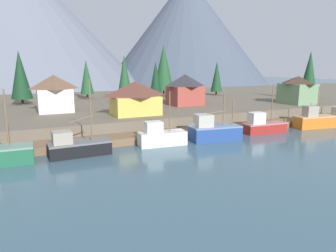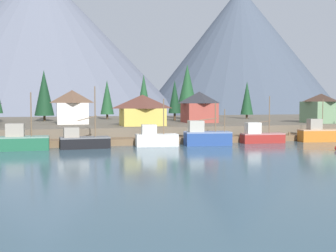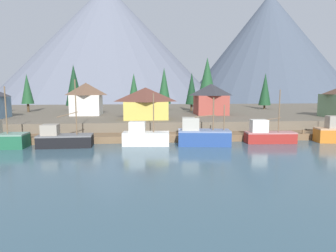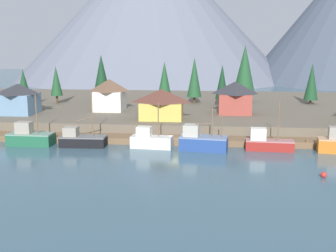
{
  "view_description": "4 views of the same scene",
  "coord_description": "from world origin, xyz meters",
  "views": [
    {
      "loc": [
        -20.09,
        -38.15,
        10.51
      ],
      "look_at": [
        -1.75,
        1.11,
        1.97
      ],
      "focal_mm": 32.76,
      "sensor_mm": 36.0,
      "label": 1
    },
    {
      "loc": [
        -19.64,
        -65.0,
        6.87
      ],
      "look_at": [
        -0.57,
        3.91,
        2.71
      ],
      "focal_mm": 45.95,
      "sensor_mm": 36.0,
      "label": 2
    },
    {
      "loc": [
        -4.71,
        -42.42,
        7.8
      ],
      "look_at": [
        -0.45,
        2.17,
        2.18
      ],
      "focal_mm": 31.9,
      "sensor_mm": 36.0,
      "label": 3
    },
    {
      "loc": [
        4.77,
        -63.27,
        15.41
      ],
      "look_at": [
        -1.64,
        1.56,
        2.88
      ],
      "focal_mm": 44.11,
      "sensor_mm": 36.0,
      "label": 4
    }
  ],
  "objects": [
    {
      "name": "house_white",
      "position": [
        -15.38,
        19.2,
        5.81
      ],
      "size": [
        6.03,
        6.16,
        6.46
      ],
      "color": "silver",
      "rests_on": "shoreline_bank"
    },
    {
      "name": "conifer_back_left",
      "position": [
        -35.24,
        22.69,
        7.29
      ],
      "size": [
        3.12,
        3.12,
        8.13
      ],
      "color": "#4C3823",
      "rests_on": "shoreline_bank"
    },
    {
      "name": "conifer_near_right",
      "position": [
        -20.67,
        33.15,
        8.64
      ],
      "size": [
        4.22,
        4.22,
        11.12
      ],
      "color": "#4C3823",
      "rests_on": "shoreline_bank"
    },
    {
      "name": "fishing_boat_black",
      "position": [
        -14.98,
        -1.7,
        1.09
      ],
      "size": [
        7.18,
        3.08,
        9.01
      ],
      "rotation": [
        0.0,
        0.0,
        0.03
      ],
      "color": "black",
      "rests_on": "ground_plane"
    },
    {
      "name": "fishing_boat_red",
      "position": [
        13.71,
        -1.39,
        1.19
      ],
      "size": [
        7.21,
        2.59,
        7.67
      ],
      "rotation": [
        0.0,
        0.0,
        -0.06
      ],
      "color": "maroon",
      "rests_on": "ground_plane"
    },
    {
      "name": "dock",
      "position": [
        0.0,
        1.99,
        0.5
      ],
      "size": [
        80.0,
        4.0,
        1.6
      ],
      "color": "brown",
      "rests_on": "ground_plane"
    },
    {
      "name": "conifer_near_left",
      "position": [
        13.12,
        35.65,
        10.1
      ],
      "size": [
        5.27,
        5.27,
        13.4
      ],
      "color": "#4C3823",
      "rests_on": "shoreline_bank"
    },
    {
      "name": "house_blue",
      "position": [
        -32.05,
        13.36,
        5.52
      ],
      "size": [
        6.67,
        6.86,
        5.92
      ],
      "color": "#6689A8",
      "rests_on": "shoreline_bank"
    },
    {
      "name": "house_yellow",
      "position": [
        -3.64,
        9.88,
        5.32
      ],
      "size": [
        7.9,
        5.62,
        5.51
      ],
      "color": "gold",
      "rests_on": "shoreline_bank"
    },
    {
      "name": "conifer_mid_right",
      "position": [
        28.04,
        33.3,
        7.64
      ],
      "size": [
        3.13,
        3.13,
        9.31
      ],
      "color": "#4C3823",
      "rests_on": "shoreline_bank"
    },
    {
      "name": "channel_buoy",
      "position": [
        18.69,
        -14.3,
        0.35
      ],
      "size": [
        0.7,
        0.7,
        0.7
      ],
      "primitive_type": "sphere",
      "color": "red",
      "rests_on": "ground_plane"
    },
    {
      "name": "shoreline_bank",
      "position": [
        0.0,
        32.0,
        1.25
      ],
      "size": [
        400.0,
        56.0,
        2.5
      ],
      "primitive_type": "cube",
      "color": "#665B4C",
      "rests_on": "ground_plane"
    },
    {
      "name": "house_red",
      "position": [
        9.9,
        17.8,
        5.73
      ],
      "size": [
        6.56,
        6.03,
        6.3
      ],
      "color": "#9E4238",
      "rests_on": "shoreline_bank"
    },
    {
      "name": "conifer_far_right",
      "position": [
        -6.18,
        38.6,
        7.77
      ],
      "size": [
        3.23,
        3.23,
        9.38
      ],
      "color": "#4C3823",
      "rests_on": "shoreline_bank"
    },
    {
      "name": "fishing_boat_blue",
      "position": [
        3.89,
        -2.16,
        1.36
      ],
      "size": [
        7.45,
        4.05,
        6.59
      ],
      "rotation": [
        0.0,
        0.0,
        -0.13
      ],
      "color": "navy",
      "rests_on": "ground_plane"
    },
    {
      "name": "conifer_mid_left",
      "position": [
        7.67,
        28.05,
        7.83
      ],
      "size": [
        2.84,
        2.84,
        9.09
      ],
      "color": "#4C3823",
      "rests_on": "shoreline_bank"
    },
    {
      "name": "fishing_boat_white",
      "position": [
        -4.06,
        -1.58,
        1.21
      ],
      "size": [
        6.57,
        2.94,
        7.2
      ],
      "rotation": [
        0.0,
        0.0,
        -0.09
      ],
      "color": "silver",
      "rests_on": "ground_plane"
    },
    {
      "name": "ground_plane",
      "position": [
        0.0,
        20.0,
        -0.5
      ],
      "size": [
        400.0,
        400.0,
        1.0
      ],
      "primitive_type": "cube",
      "color": "#3D5B6B"
    },
    {
      "name": "fishing_boat_green",
      "position": [
        -23.44,
        -1.68,
        1.28
      ],
      "size": [
        7.16,
        3.08,
        8.1
      ],
      "rotation": [
        0.0,
        0.0,
        -0.02
      ],
      "color": "#1E5B3D",
      "rests_on": "ground_plane"
    },
    {
      "name": "conifer_far_left",
      "position": [
        -30.06,
        28.41,
        7.71
      ],
      "size": [
        2.71,
        2.71,
        8.6
      ],
      "color": "#4C3823",
      "rests_on": "shoreline_bank"
    },
    {
      "name": "mountain_west_peak",
      "position": [
        -22.91,
        140.3,
        33.75
      ],
      "size": [
        129.93,
        129.93,
        67.49
      ],
      "primitive_type": "cone",
      "color": "slate",
      "rests_on": "ground_plane"
    },
    {
      "name": "conifer_back_right",
      "position": [
        1.45,
        32.2,
        8.5
      ],
      "size": [
        3.31,
        3.31,
        10.51
      ],
      "color": "#4C3823",
      "rests_on": "shoreline_bank"
    }
  ]
}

